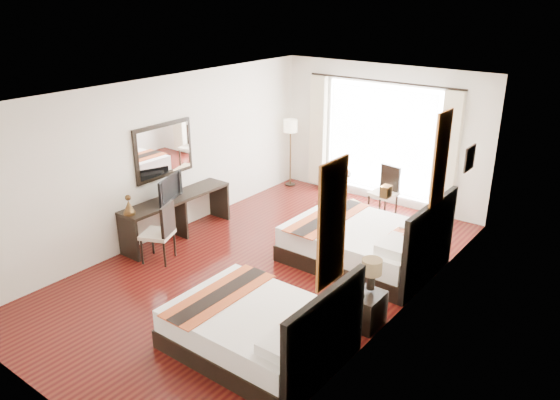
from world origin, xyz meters
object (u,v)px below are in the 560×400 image
Objects in this scene: floor_lamp at (290,131)px; fruit_bowl at (337,171)px; bed_near at (261,329)px; vase at (360,292)px; bed_far at (366,243)px; television at (166,188)px; nightstand at (366,309)px; side_table at (336,188)px; console_desk at (178,216)px; desk_chair at (159,243)px; window_chair at (383,201)px; table_lamp at (372,269)px.

fruit_bowl is (1.39, -0.31, -0.56)m from floor_lamp.
bed_near is 14.65× the size of vase.
bed_far is 2.94× the size of television.
nightstand is at bearing -60.82° from bed_far.
vase is 0.21× the size of side_table.
console_desk is (-3.26, 1.67, 0.08)m from bed_near.
television is 1.16× the size of side_table.
bed_near is at bearing 139.65° from desk_chair.
nightstand is 0.32× the size of floor_lamp.
television reaches higher than bed_near.
console_desk is 3.94m from window_chair.
desk_chair is at bearing -103.46° from side_table.
nightstand is at bearing 85.90° from vase.
window_chair reaches higher than table_lamp.
console_desk is at bearing -114.44° from side_table.
fruit_bowl reaches higher than nightstand.
side_table is (-2.62, 3.65, -0.24)m from vase.
table_lamp is at bearing -42.60° from floor_lamp.
nightstand is 4.07m from television.
floor_lamp is 7.32× the size of fruit_bowl.
floor_lamp is at bearing 136.70° from nightstand.
desk_chair is (-2.80, 0.84, 0.00)m from bed_near.
vase is at bearing -63.59° from bed_far.
floor_lamp is at bearing 167.17° from side_table.
console_desk is at bearing -114.24° from fruit_bowl.
table_lamp is 0.54× the size of television.
table_lamp reaches higher than fruit_bowl.
window_chair is at bearing 0.87° from side_table.
television reaches higher than vase.
bed_far reaches higher than side_table.
television is at bearing -112.51° from fruit_bowl.
nightstand is 0.56m from table_lamp.
table_lamp is 3.77m from window_chair.
console_desk reaches higher than fruit_bowl.
television is (-3.99, 0.36, 0.41)m from vase.
desk_chair is 1.49× the size of side_table.
desk_chair is (-3.55, -0.24, -0.27)m from vase.
desk_chair is 1.03× the size of window_chair.
side_table is at bearing -12.83° from floor_lamp.
table_lamp is at bearing -112.10° from television.
vase is 0.09× the size of floor_lamp.
bed_far is 5.43× the size of table_lamp.
nightstand is 3.58m from desk_chair.
desk_chair is 4.34m from floor_lamp.
window_chair is (-1.55, 3.66, -0.27)m from vase.
desk_chair reaches higher than console_desk.
vase is 4.50m from fruit_bowl.
side_table is 0.36m from fruit_bowl.
side_table is at bearing -43.37° from television.
bed_near reaches higher than table_lamp.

